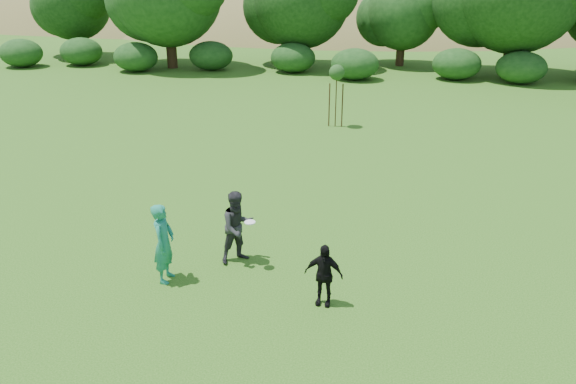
% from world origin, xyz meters
% --- Properties ---
extents(ground, '(120.00, 120.00, 0.00)m').
position_xyz_m(ground, '(0.00, 0.00, 0.00)').
color(ground, '#19470C').
rests_on(ground, ground).
extents(player_teal, '(0.50, 0.74, 1.98)m').
position_xyz_m(player_teal, '(-2.34, -0.38, 0.99)').
color(player_teal, '#1B7D62').
rests_on(player_teal, ground).
extents(player_grey, '(1.17, 1.15, 1.91)m').
position_xyz_m(player_grey, '(-0.87, 0.85, 0.95)').
color(player_grey, '#27282A').
rests_on(player_grey, ground).
extents(player_black, '(0.89, 0.43, 1.48)m').
position_xyz_m(player_black, '(1.50, -0.69, 0.74)').
color(player_black, black).
rests_on(player_black, ground).
extents(frisbee, '(0.27, 0.27, 0.03)m').
position_xyz_m(frisbee, '(-0.49, 0.58, 1.25)').
color(frisbee, white).
rests_on(frisbee, ground).
extents(sapling, '(0.70, 0.70, 2.85)m').
position_xyz_m(sapling, '(0.16, 13.87, 2.42)').
color(sapling, '#372215').
rests_on(sapling, ground).
extents(hillside, '(150.00, 72.00, 52.00)m').
position_xyz_m(hillside, '(-0.56, 68.45, -11.97)').
color(hillside, olive).
rests_on(hillside, ground).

